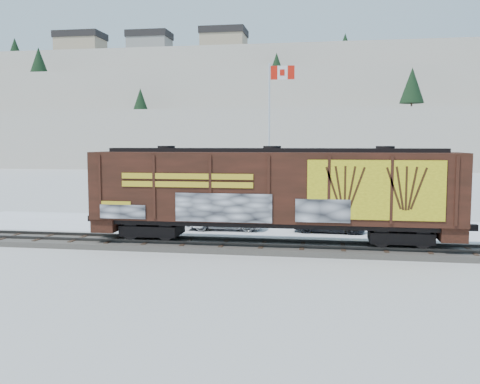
% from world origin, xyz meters
% --- Properties ---
extents(ground, '(500.00, 500.00, 0.00)m').
position_xyz_m(ground, '(0.00, 0.00, 0.00)').
color(ground, white).
rests_on(ground, ground).
extents(rail_track, '(50.00, 3.40, 0.43)m').
position_xyz_m(rail_track, '(0.00, 0.00, 0.15)').
color(rail_track, '#59544C').
rests_on(rail_track, ground).
extents(parking_strip, '(40.00, 8.00, 0.03)m').
position_xyz_m(parking_strip, '(0.00, 7.50, 0.01)').
color(parking_strip, white).
rests_on(parking_strip, ground).
extents(hillside, '(360.00, 110.00, 93.00)m').
position_xyz_m(hillside, '(-0.05, 139.79, 14.37)').
color(hillside, white).
rests_on(hillside, ground).
extents(hopper_railcar, '(18.37, 3.06, 4.73)m').
position_xyz_m(hopper_railcar, '(2.42, -0.01, 3.05)').
color(hopper_railcar, black).
rests_on(hopper_railcar, rail_track).
extents(flagpole, '(2.30, 0.90, 11.25)m').
position_xyz_m(flagpole, '(0.93, 12.95, 4.14)').
color(flagpole, silver).
rests_on(flagpole, ground).
extents(car_silver, '(4.88, 2.10, 1.64)m').
position_xyz_m(car_silver, '(-1.12, 5.53, 0.85)').
color(car_silver, '#A3A6AA').
rests_on(car_silver, parking_strip).
extents(car_white, '(5.53, 3.23, 1.72)m').
position_xyz_m(car_white, '(-4.52, 5.99, 0.89)').
color(car_white, silver).
rests_on(car_white, parking_strip).
extents(car_dark, '(4.40, 1.91, 1.26)m').
position_xyz_m(car_dark, '(5.26, 5.64, 0.66)').
color(car_dark, black).
rests_on(car_dark, parking_strip).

